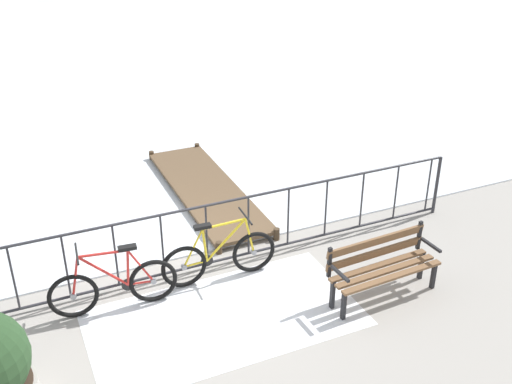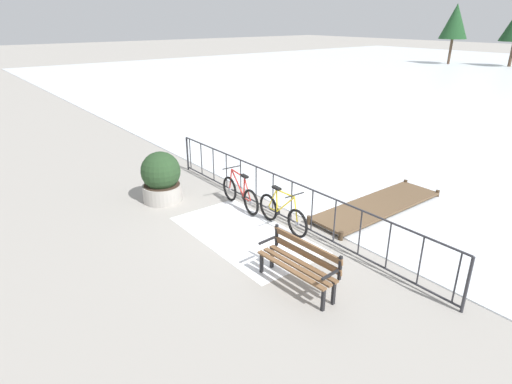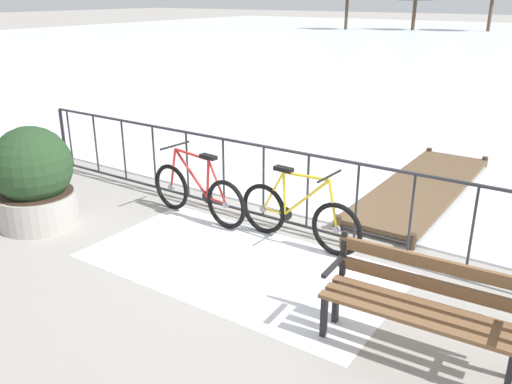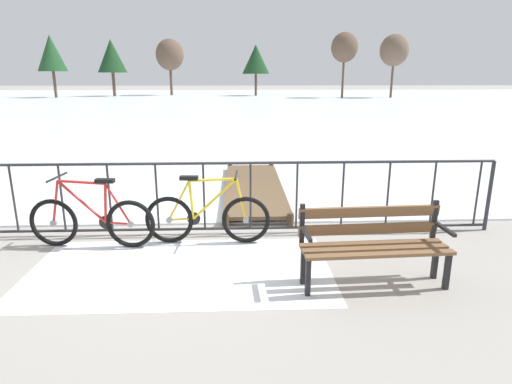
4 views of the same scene
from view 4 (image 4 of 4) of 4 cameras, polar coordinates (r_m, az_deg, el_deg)
ground_plane at (r=6.40m, az=-9.71°, el=-5.52°), size 160.00×160.00×0.00m
frozen_pond at (r=34.41m, az=-3.84°, el=11.63°), size 80.00×56.00×0.03m
snow_patch at (r=5.29m, az=-9.95°, el=-10.12°), size 3.56×1.89×0.01m
railing_fence at (r=6.22m, az=-9.94°, el=-0.70°), size 9.06×0.06×1.07m
bicycle_near_railing at (r=5.92m, az=-6.47°, el=-3.34°), size 1.71×0.52×0.97m
bicycle_second at (r=6.15m, az=-20.86°, el=-3.57°), size 1.71×0.52×0.97m
park_bench at (r=4.90m, az=15.19°, el=-6.06°), size 1.62×0.56×0.89m
wooden_dock at (r=8.44m, az=-0.32°, el=0.70°), size 1.10×3.96×0.20m
tree_far_west at (r=47.30m, az=-18.56°, el=16.66°), size 2.85×2.85×5.55m
tree_west_mid at (r=47.86m, az=-11.33°, el=17.36°), size 2.87×2.87×5.73m
tree_centre at (r=43.03m, az=11.61°, el=18.19°), size 2.47×2.47×5.96m
tree_east_mid at (r=44.23m, az=17.81°, el=17.39°), size 2.65×2.65×5.81m
tree_far_east at (r=46.61m, az=-25.46°, el=16.22°), size 2.67×2.67×5.75m
tree_extra at (r=46.09m, az=-0.02°, el=17.12°), size 2.79×2.79×5.10m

